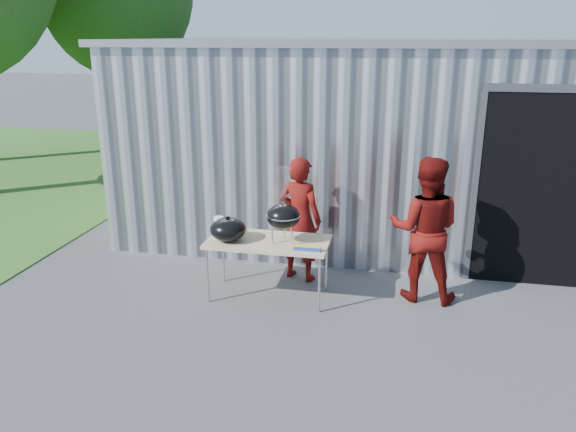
% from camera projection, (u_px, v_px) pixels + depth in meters
% --- Properties ---
extents(ground, '(80.00, 80.00, 0.00)m').
position_uv_depth(ground, '(293.00, 323.00, 6.46)').
color(ground, '#404042').
extents(building, '(8.20, 6.20, 3.10)m').
position_uv_depth(building, '(392.00, 130.00, 10.09)').
color(building, silver).
rests_on(building, ground).
extents(folding_table, '(1.50, 0.75, 0.75)m').
position_uv_depth(folding_table, '(268.00, 243.00, 6.91)').
color(folding_table, tan).
rests_on(folding_table, ground).
extents(kettle_grill, '(0.41, 0.41, 0.93)m').
position_uv_depth(kettle_grill, '(283.00, 209.00, 6.70)').
color(kettle_grill, black).
rests_on(kettle_grill, folding_table).
extents(grill_lid, '(0.44, 0.44, 0.32)m').
position_uv_depth(grill_lid, '(228.00, 229.00, 6.85)').
color(grill_lid, black).
rests_on(grill_lid, folding_table).
extents(paper_towels, '(0.12, 0.12, 0.28)m').
position_uv_depth(paper_towels, '(219.00, 228.00, 6.92)').
color(paper_towels, white).
rests_on(paper_towels, folding_table).
extents(white_tub, '(0.20, 0.15, 0.10)m').
position_uv_depth(white_tub, '(230.00, 228.00, 7.18)').
color(white_tub, white).
rests_on(white_tub, folding_table).
extents(foil_box, '(0.32, 0.06, 0.06)m').
position_uv_depth(foil_box, '(307.00, 248.00, 6.56)').
color(foil_box, '#18419E').
rests_on(foil_box, folding_table).
extents(person_cook, '(0.71, 0.58, 1.68)m').
position_uv_depth(person_cook, '(300.00, 219.00, 7.40)').
color(person_cook, '#550C09').
rests_on(person_cook, ground).
extents(person_bystander, '(0.92, 0.75, 1.80)m').
position_uv_depth(person_bystander, '(425.00, 229.00, 6.82)').
color(person_bystander, '#550C09').
rests_on(person_bystander, ground).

